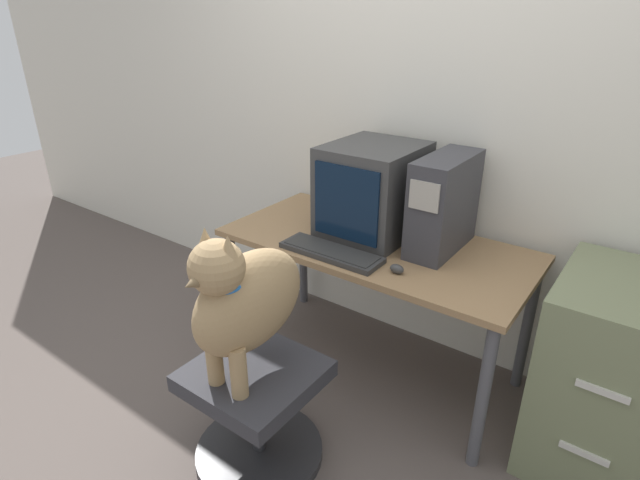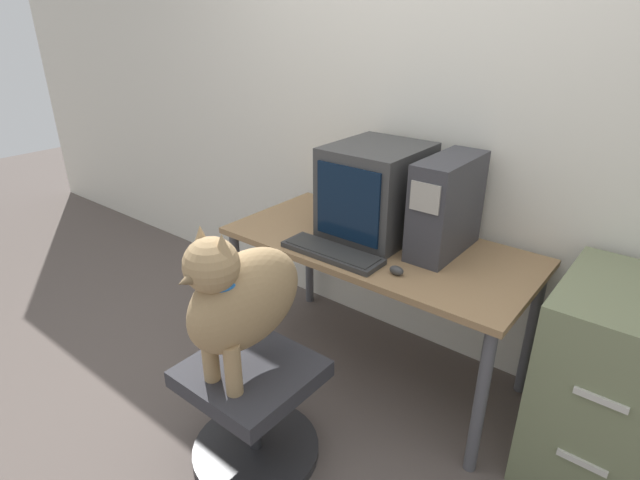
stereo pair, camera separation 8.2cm
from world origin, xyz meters
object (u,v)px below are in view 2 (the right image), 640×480
at_px(pc_tower, 447,206).
at_px(filing_cabinet, 610,384).
at_px(dog, 240,296).
at_px(crt_monitor, 376,191).
at_px(keyboard, 332,252).
at_px(office_chair, 253,407).

xyz_separation_m(pc_tower, filing_cabinet, (0.77, -0.08, -0.53)).
bearing_deg(dog, crt_monitor, 90.98).
bearing_deg(crt_monitor, filing_cabinet, -2.34).
bearing_deg(filing_cabinet, keyboard, -166.22).
distance_m(dog, filing_cabinet, 1.45).
bearing_deg(filing_cabinet, dog, -142.40).
height_order(office_chair, dog, dog).
relative_size(keyboard, office_chair, 0.91).
distance_m(keyboard, office_chair, 0.73).
bearing_deg(keyboard, filing_cabinet, 13.78).
bearing_deg(crt_monitor, dog, -89.02).
relative_size(pc_tower, keyboard, 0.91).
bearing_deg(dog, pc_tower, 70.31).
xyz_separation_m(office_chair, filing_cabinet, (1.11, 0.83, 0.16)).
xyz_separation_m(keyboard, filing_cabinet, (1.13, 0.28, -0.32)).
bearing_deg(pc_tower, crt_monitor, -174.93).
height_order(crt_monitor, office_chair, crt_monitor).
distance_m(pc_tower, keyboard, 0.54).
relative_size(office_chair, dog, 0.85).
relative_size(pc_tower, office_chair, 0.82).
bearing_deg(keyboard, office_chair, -87.20).
relative_size(crt_monitor, office_chair, 0.88).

